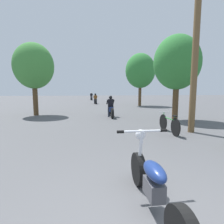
{
  "coord_description": "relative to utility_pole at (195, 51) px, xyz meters",
  "views": [
    {
      "loc": [
        -0.86,
        -1.59,
        1.65
      ],
      "look_at": [
        0.0,
        4.53,
        0.9
      ],
      "focal_mm": 28.0,
      "sensor_mm": 36.0,
      "label": 1
    }
  ],
  "objects": [
    {
      "name": "motorcycle_rider_mid",
      "position": [
        -3.09,
        15.96,
        -2.63
      ],
      "size": [
        0.5,
        2.02,
        1.33
      ],
      "color": "black",
      "rests_on": "ground"
    },
    {
      "name": "utility_pole",
      "position": [
        0.0,
        0.0,
        0.0
      ],
      "size": [
        1.1,
        0.24,
        6.11
      ],
      "color": "brown",
      "rests_on": "ground"
    },
    {
      "name": "roadside_tree_right_far",
      "position": [
        1.62,
        12.29,
        0.64
      ],
      "size": [
        3.22,
        2.9,
        5.66
      ],
      "color": "#513A23",
      "rests_on": "ground"
    },
    {
      "name": "roadside_tree_right_near",
      "position": [
        0.78,
        2.82,
        0.02
      ],
      "size": [
        2.57,
        2.31,
        4.67
      ],
      "color": "#513A23",
      "rests_on": "ground"
    },
    {
      "name": "motorcycle_rider_far",
      "position": [
        -3.37,
        25.08,
        -2.61
      ],
      "size": [
        0.5,
        2.03,
        1.41
      ],
      "color": "black",
      "rests_on": "ground"
    },
    {
      "name": "roadside_tree_left",
      "position": [
        -7.58,
        6.0,
        0.11
      ],
      "size": [
        2.59,
        2.33,
        4.77
      ],
      "color": "#513A23",
      "rests_on": "ground"
    },
    {
      "name": "bicycle_parked",
      "position": [
        -0.95,
        0.01,
        -2.78
      ],
      "size": [
        0.44,
        1.72,
        0.78
      ],
      "color": "black",
      "rests_on": "ground"
    },
    {
      "name": "motorcycle_foreground",
      "position": [
        -3.24,
        -4.21,
        -2.75
      ],
      "size": [
        0.83,
        2.03,
        1.03
      ],
      "color": "black",
      "rests_on": "ground"
    },
    {
      "name": "motorcycle_rider_lead",
      "position": [
        -2.65,
        4.6,
        -2.63
      ],
      "size": [
        0.5,
        2.13,
        1.35
      ],
      "color": "black",
      "rests_on": "ground"
    }
  ]
}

